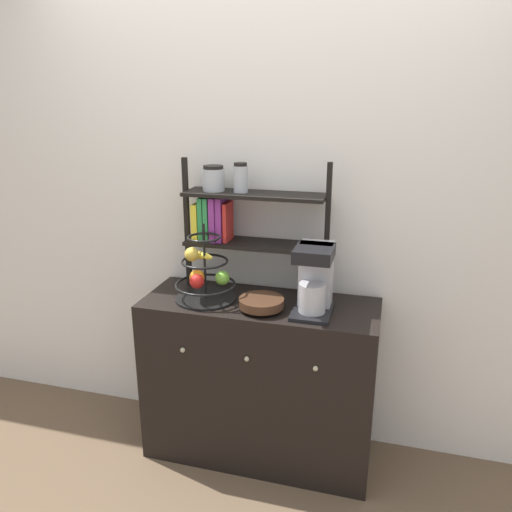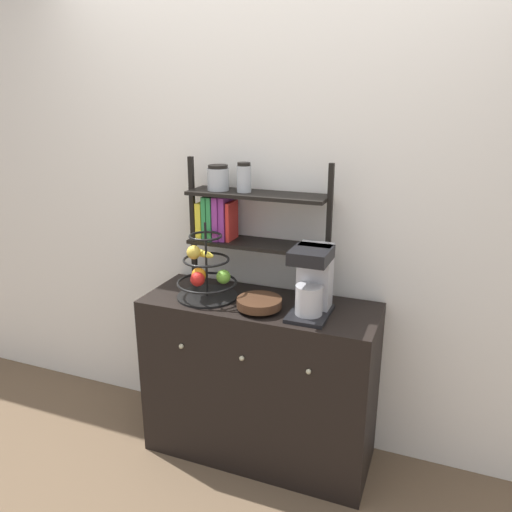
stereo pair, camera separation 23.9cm
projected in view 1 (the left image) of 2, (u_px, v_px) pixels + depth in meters
The scene contains 7 objects.
ground_plane at pixel (248, 478), 2.52m from camera, with size 12.00×12.00×0.00m, color brown.
wall_back at pixel (273, 206), 2.58m from camera, with size 7.00×0.05×2.60m, color silver.
sideboard at pixel (259, 380), 2.59m from camera, with size 1.17×0.46×0.87m.
coffee_maker at pixel (315, 278), 2.31m from camera, with size 0.18×0.26×0.33m.
fruit_stand at pixel (204, 276), 2.46m from camera, with size 0.31×0.31×0.39m.
wooden_bowl at pixel (261, 303), 2.36m from camera, with size 0.21×0.21×0.06m.
shelf_hutch at pixel (233, 213), 2.50m from camera, with size 0.75×0.20×0.68m.
Camera 1 is at (0.59, -1.98, 1.83)m, focal length 35.00 mm.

